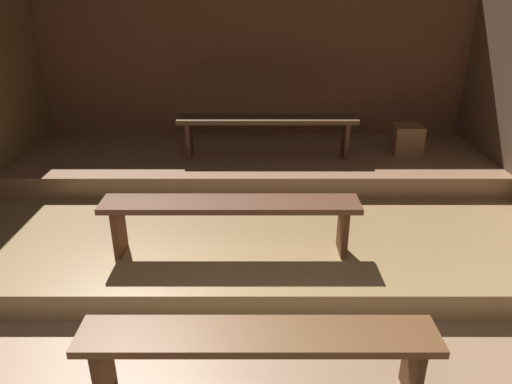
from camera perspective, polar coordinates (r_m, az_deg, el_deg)
ground at (r=4.27m, az=-0.28°, el=-9.38°), size 6.34×6.03×0.08m
wall_back at (r=6.33m, az=-0.20°, el=13.21°), size 6.34×0.06×2.29m
platform_lower at (r=5.00m, az=-0.24°, el=-2.15°), size 5.54×3.39×0.23m
platform_middle at (r=5.71m, az=-0.21°, el=3.69°), size 5.54×1.66×0.23m
bench_floor_center at (r=2.85m, az=0.23°, el=-18.10°), size 2.09×0.32×0.47m
bench_lower_center at (r=3.83m, az=-3.16°, el=-2.27°), size 2.12×0.32×0.47m
bench_middle_center at (r=5.47m, az=1.40°, el=8.28°), size 2.08×0.32×0.47m
wooden_crate_middle at (r=5.95m, az=17.92°, el=6.21°), size 0.34×0.34×0.34m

